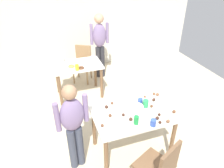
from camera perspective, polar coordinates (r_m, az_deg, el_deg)
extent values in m
plane|color=beige|center=(3.57, 3.77, -16.17)|extent=(6.40, 6.40, 0.00)
cube|color=beige|center=(5.66, -8.79, 17.22)|extent=(6.40, 0.10, 2.60)
cube|color=silver|center=(3.00, 5.86, -8.19)|extent=(1.14, 0.74, 0.04)
cylinder|color=brown|center=(2.92, -1.61, -19.74)|extent=(0.06, 0.06, 0.71)
cylinder|color=brown|center=(3.26, 16.30, -14.42)|extent=(0.06, 0.06, 0.71)
cylinder|color=brown|center=(3.33, -4.96, -11.82)|extent=(0.06, 0.06, 0.71)
cylinder|color=brown|center=(3.64, 10.92, -8.06)|extent=(0.06, 0.06, 0.71)
cube|color=silver|center=(4.38, -9.45, 5.08)|extent=(0.99, 0.63, 0.04)
cylinder|color=brown|center=(4.30, -14.05, -1.76)|extent=(0.06, 0.06, 0.71)
cylinder|color=brown|center=(4.42, -2.87, 0.20)|extent=(0.06, 0.06, 0.71)
cylinder|color=brown|center=(4.74, -14.81, 1.42)|extent=(0.06, 0.06, 0.71)
cylinder|color=brown|center=(4.85, -4.62, 3.13)|extent=(0.06, 0.06, 0.71)
cube|color=brown|center=(2.80, 11.46, -21.17)|extent=(0.53, 0.53, 0.04)
cube|color=brown|center=(2.57, 15.45, -20.01)|extent=(0.36, 0.20, 0.42)
cylinder|color=brown|center=(3.12, 10.28, -20.25)|extent=(0.04, 0.04, 0.41)
cube|color=olive|center=(5.07, -8.28, 5.14)|extent=(0.54, 0.54, 0.04)
cube|color=olive|center=(5.14, -7.87, 8.32)|extent=(0.35, 0.22, 0.42)
cylinder|color=olive|center=(4.98, -6.81, 1.84)|extent=(0.04, 0.04, 0.41)
cylinder|color=olive|center=(5.09, -10.49, 2.15)|extent=(0.04, 0.04, 0.41)
cylinder|color=olive|center=(5.27, -5.78, 3.61)|extent=(0.04, 0.04, 0.41)
cylinder|color=olive|center=(5.37, -9.29, 3.88)|extent=(0.04, 0.04, 0.41)
cylinder|color=#383D4C|center=(3.08, -10.79, -17.17)|extent=(0.11, 0.11, 0.69)
cylinder|color=#383D4C|center=(3.10, -8.83, -16.48)|extent=(0.11, 0.11, 0.69)
ellipsoid|color=slate|center=(2.69, -10.92, -8.31)|extent=(0.35, 0.26, 0.49)
sphere|color=#997051|center=(2.49, -11.68, -2.26)|extent=(0.19, 0.19, 0.19)
cylinder|color=slate|center=(2.63, -14.88, -8.93)|extent=(0.08, 0.08, 0.42)
cylinder|color=slate|center=(2.72, -7.27, -6.48)|extent=(0.08, 0.08, 0.42)
cylinder|color=#28282D|center=(5.26, -2.65, 6.10)|extent=(0.11, 0.11, 0.80)
cylinder|color=#28282D|center=(5.24, -3.82, 5.95)|extent=(0.11, 0.11, 0.80)
ellipsoid|color=slate|center=(5.00, -3.47, 13.16)|extent=(0.33, 0.22, 0.57)
sphere|color=tan|center=(4.90, -3.62, 17.55)|extent=(0.22, 0.22, 0.22)
cylinder|color=slate|center=(5.03, -1.31, 13.83)|extent=(0.07, 0.07, 0.48)
cylinder|color=slate|center=(4.96, -5.68, 13.41)|extent=(0.07, 0.07, 0.48)
cylinder|color=white|center=(3.02, 6.74, -6.55)|extent=(0.20, 0.20, 0.07)
cylinder|color=#198438|center=(2.77, 6.69, -9.83)|extent=(0.07, 0.07, 0.12)
cube|color=silver|center=(2.83, 1.12, -10.11)|extent=(0.17, 0.02, 0.01)
cylinder|color=green|center=(3.09, 9.22, -5.32)|extent=(0.08, 0.08, 0.11)
cylinder|color=#3351B2|center=(3.12, 7.76, -4.80)|extent=(0.07, 0.07, 0.10)
cylinder|color=#3351B2|center=(2.79, 11.27, -10.40)|extent=(0.08, 0.08, 0.10)
sphere|color=#3D2319|center=(3.24, 11.42, -4.25)|extent=(0.05, 0.05, 0.05)
sphere|color=#3D2319|center=(3.04, -1.53, -6.28)|extent=(0.05, 0.05, 0.05)
sphere|color=#3D2319|center=(2.84, 5.19, -9.60)|extent=(0.05, 0.05, 0.05)
sphere|color=brown|center=(3.38, 12.38, -2.84)|extent=(0.05, 0.05, 0.05)
sphere|color=brown|center=(2.89, 15.16, -9.86)|extent=(0.05, 0.05, 0.05)
sphere|color=brown|center=(2.74, -2.68, -11.31)|extent=(0.04, 0.04, 0.04)
sphere|color=#3D2319|center=(2.86, 13.07, -10.20)|extent=(0.04, 0.04, 0.04)
sphere|color=brown|center=(3.08, 16.67, -7.29)|extent=(0.05, 0.05, 0.05)
sphere|color=brown|center=(3.12, 0.05, -5.28)|extent=(0.04, 0.04, 0.04)
sphere|color=#3D2319|center=(2.91, 3.13, -8.44)|extent=(0.04, 0.04, 0.04)
sphere|color=brown|center=(2.89, -0.54, -8.65)|extent=(0.05, 0.05, 0.05)
sphere|color=#3D2319|center=(2.98, 12.88, -8.18)|extent=(0.04, 0.04, 0.04)
sphere|color=brown|center=(3.39, 11.48, -2.66)|extent=(0.05, 0.05, 0.05)
sphere|color=#3D2319|center=(2.91, 12.33, -9.12)|extent=(0.05, 0.05, 0.05)
sphere|color=brown|center=(3.11, 10.82, -6.02)|extent=(0.04, 0.04, 0.04)
sphere|color=brown|center=(3.30, 9.02, -3.43)|extent=(0.04, 0.04, 0.04)
cylinder|color=white|center=(4.47, -13.96, 7.04)|extent=(0.11, 0.11, 0.24)
cylinder|color=yellow|center=(4.12, -9.59, 4.53)|extent=(0.08, 0.08, 0.12)
cylinder|color=white|center=(4.45, -4.61, 6.74)|extent=(0.09, 0.09, 0.09)
torus|color=pink|center=(4.63, -5.24, 7.38)|extent=(0.14, 0.14, 0.04)
torus|color=gold|center=(4.28, -11.15, 4.84)|extent=(0.13, 0.13, 0.04)
torus|color=brown|center=(4.18, -8.47, 4.43)|extent=(0.12, 0.12, 0.03)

